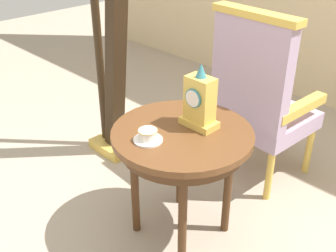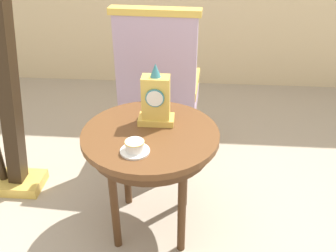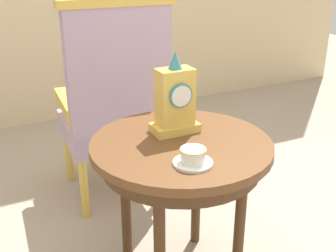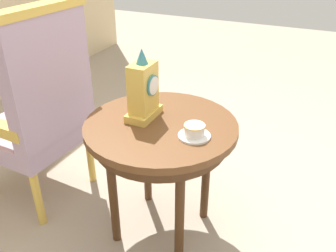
% 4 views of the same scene
% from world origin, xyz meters
% --- Properties ---
extents(ground_plane, '(10.00, 10.00, 0.00)m').
position_xyz_m(ground_plane, '(0.00, 0.00, 0.00)').
color(ground_plane, tan).
extents(side_table, '(0.72, 0.72, 0.65)m').
position_xyz_m(side_table, '(0.09, 0.09, 0.57)').
color(side_table, brown).
rests_on(side_table, ground).
extents(teacup_left, '(0.14, 0.14, 0.06)m').
position_xyz_m(teacup_left, '(0.04, -0.10, 0.68)').
color(teacup_left, white).
rests_on(teacup_left, side_table).
extents(mantel_clock, '(0.19, 0.11, 0.34)m').
position_xyz_m(mantel_clock, '(0.11, 0.19, 0.78)').
color(mantel_clock, gold).
rests_on(mantel_clock, side_table).
extents(armchair, '(0.57, 0.56, 1.14)m').
position_xyz_m(armchair, '(0.07, 0.81, 0.59)').
color(armchair, '#B299B7').
rests_on(armchair, ground).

